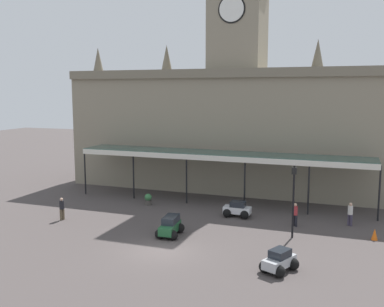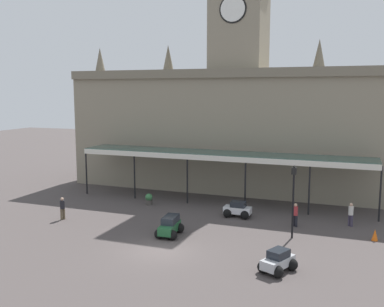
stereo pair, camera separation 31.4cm
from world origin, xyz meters
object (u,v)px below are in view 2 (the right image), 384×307
Objects in this scene: car_white_sedan at (238,210)px; car_silver_sedan at (278,262)px; pedestrian_beside_cars at (62,208)px; pedestrian_near_entrance at (351,214)px; car_green_estate at (170,227)px; planter_near_kerb at (149,199)px; victorian_lamppost at (293,193)px; pedestrian_crossing_forecourt at (295,214)px; traffic_cone at (375,235)px.

car_white_sedan is 0.92× the size of car_silver_sedan.
pedestrian_beside_cars is 20.82m from pedestrian_near_entrance.
car_green_estate is 1.39× the size of pedestrian_beside_cars.
car_silver_sedan is 2.33× the size of planter_near_kerb.
victorian_lamppost reaches higher than pedestrian_beside_cars.
pedestrian_crossing_forecourt is 16.91m from pedestrian_beside_cars.
pedestrian_beside_cars is (-16.52, 3.90, 0.41)m from car_silver_sedan.
pedestrian_near_entrance is at bearing 3.64° from car_white_sedan.
car_green_estate is at bearing 156.25° from car_silver_sedan.
victorian_lamppost is (4.54, -3.48, 2.47)m from car_white_sedan.
pedestrian_beside_cars is 1.00× the size of pedestrian_near_entrance.
victorian_lamppost is 13.33m from planter_near_kerb.
planter_near_kerb is at bearing 171.87° from pedestrian_crossing_forecourt.
car_green_estate is 1.39× the size of pedestrian_crossing_forecourt.
victorian_lamppost is at bearing 90.23° from car_silver_sedan.
traffic_cone is at bearing 8.24° from pedestrian_beside_cars.
victorian_lamppost is at bearing 6.09° from pedestrian_beside_cars.
car_green_estate is 8.11m from planter_near_kerb.
pedestrian_near_entrance reaches higher than car_silver_sedan.
car_green_estate is 0.49× the size of victorian_lamppost.
pedestrian_crossing_forecourt is 1.00× the size of pedestrian_near_entrance.
planter_near_kerb is (-7.84, 0.80, -0.01)m from car_white_sedan.
car_white_sedan and car_silver_sedan have the same top height.
pedestrian_crossing_forecourt is 1.74× the size of planter_near_kerb.
pedestrian_near_entrance is at bearing 119.52° from traffic_cone.
pedestrian_crossing_forecourt is at bearing 32.80° from car_green_estate.
traffic_cone is at bearing -60.48° from pedestrian_near_entrance.
car_silver_sedan is 16.98m from pedestrian_beside_cars.
pedestrian_crossing_forecourt is (7.49, 4.83, 0.34)m from car_green_estate.
car_silver_sedan is 1.34× the size of pedestrian_beside_cars.
pedestrian_near_entrance reaches higher than car_green_estate.
victorian_lamppost reaches higher than traffic_cone.
car_white_sedan is 1.23× the size of pedestrian_crossing_forecourt.
car_green_estate is 13.15m from traffic_cone.
pedestrian_crossing_forecourt is (4.40, -0.95, 0.41)m from car_white_sedan.
car_green_estate is (-3.09, -5.78, 0.06)m from car_white_sedan.
car_white_sedan is at bearing 167.42° from traffic_cone.
victorian_lamppost is (7.63, 2.29, 2.41)m from car_green_estate.
victorian_lamppost is at bearing -19.08° from planter_near_kerb.
car_green_estate is at bearing -163.90° from traffic_cone.
pedestrian_beside_cars is at bearing -156.34° from car_white_sedan.
car_silver_sedan is 1.34× the size of pedestrian_near_entrance.
pedestrian_near_entrance is at bearing 29.45° from car_green_estate.
pedestrian_beside_cars is (-11.96, -5.24, 0.41)m from car_white_sedan.
victorian_lamppost is 6.38× the size of traffic_cone.
pedestrian_crossing_forecourt reaches higher than car_white_sedan.
car_silver_sedan is at bearing -109.85° from pedestrian_near_entrance.
pedestrian_beside_cars reaches higher than car_white_sedan.
pedestrian_near_entrance is at bearing -1.04° from planter_near_kerb.
car_green_estate reaches higher than planter_near_kerb.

